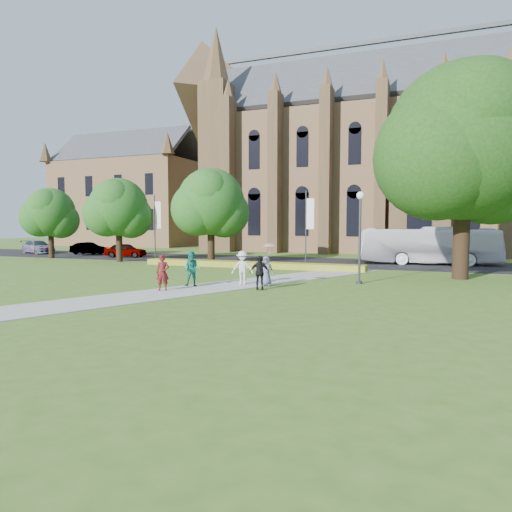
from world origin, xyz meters
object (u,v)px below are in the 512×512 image
at_px(car_2, 38,247).
at_px(pedestrian_0, 163,273).
at_px(car_0, 126,250).
at_px(car_1, 88,248).
at_px(tour_coach, 428,246).
at_px(streetlamp, 360,226).
at_px(large_tree, 464,142).

bearing_deg(car_2, pedestrian_0, -105.83).
height_order(car_0, car_1, car_0).
relative_size(car_2, pedestrian_0, 2.78).
relative_size(tour_coach, car_1, 2.81).
distance_m(car_1, car_2, 6.65).
distance_m(streetlamp, pedestrian_0, 11.27).
bearing_deg(car_1, streetlamp, -117.03).
height_order(car_1, pedestrian_0, pedestrian_0).
relative_size(streetlamp, tour_coach, 0.46).
relative_size(tour_coach, pedestrian_0, 6.22).
bearing_deg(large_tree, pedestrian_0, -142.38).
bearing_deg(pedestrian_0, car_2, 123.03).
relative_size(large_tree, pedestrian_0, 7.27).
height_order(streetlamp, large_tree, large_tree).
relative_size(streetlamp, car_2, 1.04).
distance_m(tour_coach, car_2, 41.97).
bearing_deg(car_0, tour_coach, -96.42).
bearing_deg(pedestrian_0, car_1, 115.04).
relative_size(large_tree, tour_coach, 1.17).
xyz_separation_m(large_tree, car_2, (-43.95, 8.85, -7.61)).
bearing_deg(streetlamp, large_tree, 39.29).
bearing_deg(streetlamp, car_1, 156.15).
height_order(car_2, pedestrian_0, pedestrian_0).
bearing_deg(car_2, car_1, -65.64).
bearing_deg(large_tree, streetlamp, -140.71).
distance_m(car_0, car_2, 13.17).
distance_m(large_tree, car_0, 32.67).
xyz_separation_m(car_1, car_2, (-6.61, -0.72, 0.07)).
xyz_separation_m(streetlamp, tour_coach, (3.50, 14.51, -1.70)).
height_order(large_tree, pedestrian_0, large_tree).
xyz_separation_m(streetlamp, large_tree, (5.50, 4.50, 5.07)).
bearing_deg(tour_coach, pedestrian_0, 140.83).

